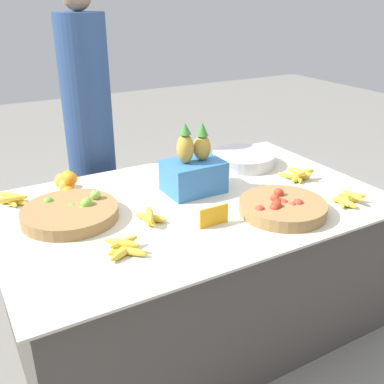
% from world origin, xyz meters
% --- Properties ---
extents(ground_plane, '(12.00, 12.00, 0.00)m').
position_xyz_m(ground_plane, '(0.00, 0.00, 0.00)').
color(ground_plane, gray).
extents(market_table, '(1.84, 1.17, 0.71)m').
position_xyz_m(market_table, '(0.00, 0.00, 0.36)').
color(market_table, '#4C4742').
rests_on(market_table, ground_plane).
extents(lime_bowl, '(0.43, 0.43, 0.10)m').
position_xyz_m(lime_bowl, '(-0.56, 0.11, 0.74)').
color(lime_bowl, olive).
rests_on(lime_bowl, market_table).
extents(tomato_basket, '(0.40, 0.40, 0.09)m').
position_xyz_m(tomato_basket, '(0.30, -0.31, 0.74)').
color(tomato_basket, olive).
rests_on(tomato_basket, market_table).
extents(orange_pile, '(0.10, 0.22, 0.12)m').
position_xyz_m(orange_pile, '(-0.50, 0.41, 0.76)').
color(orange_pile, orange).
rests_on(orange_pile, market_table).
extents(metal_bowl, '(0.37, 0.37, 0.07)m').
position_xyz_m(metal_bowl, '(0.51, 0.29, 0.75)').
color(metal_bowl, silver).
rests_on(metal_bowl, market_table).
extents(price_sign, '(0.14, 0.01, 0.09)m').
position_xyz_m(price_sign, '(-0.04, -0.26, 0.76)').
color(price_sign, orange).
rests_on(price_sign, market_table).
extents(produce_crate, '(0.29, 0.21, 0.36)m').
position_xyz_m(produce_crate, '(0.07, 0.11, 0.83)').
color(produce_crate, '#3370B7').
rests_on(produce_crate, market_table).
extents(banana_bunch_middle_left, '(0.16, 0.18, 0.06)m').
position_xyz_m(banana_bunch_middle_left, '(0.64, -0.04, 0.74)').
color(banana_bunch_middle_left, gold).
rests_on(banana_bunch_middle_left, market_table).
extents(banana_bunch_front_center, '(0.12, 0.16, 0.06)m').
position_xyz_m(banana_bunch_front_center, '(-0.27, -0.10, 0.74)').
color(banana_bunch_front_center, gold).
rests_on(banana_bunch_front_center, market_table).
extents(banana_bunch_front_right, '(0.16, 0.18, 0.05)m').
position_xyz_m(banana_bunch_front_right, '(-0.47, -0.28, 0.73)').
color(banana_bunch_front_right, gold).
rests_on(banana_bunch_front_right, market_table).
extents(banana_bunch_front_left, '(0.17, 0.16, 0.05)m').
position_xyz_m(banana_bunch_front_left, '(0.64, -0.38, 0.73)').
color(banana_bunch_front_left, gold).
rests_on(banana_bunch_front_left, market_table).
extents(banana_bunch_middle_right, '(0.14, 0.17, 0.05)m').
position_xyz_m(banana_bunch_middle_right, '(-0.76, 0.40, 0.74)').
color(banana_bunch_middle_right, gold).
rests_on(banana_bunch_middle_right, market_table).
extents(vendor_person, '(0.29, 0.29, 1.70)m').
position_xyz_m(vendor_person, '(-0.22, 0.86, 0.80)').
color(vendor_person, navy).
rests_on(vendor_person, ground_plane).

